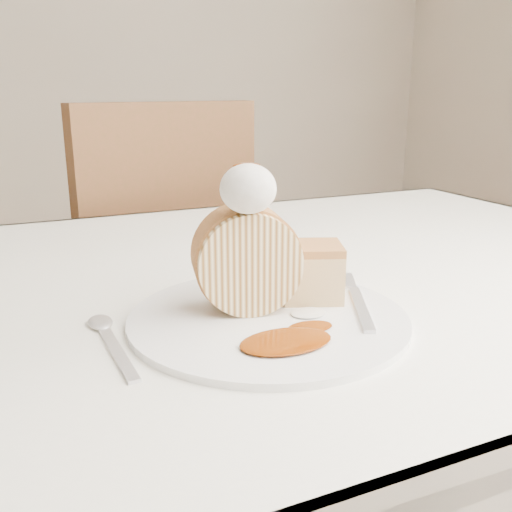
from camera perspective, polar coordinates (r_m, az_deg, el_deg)
name	(u,v)px	position (r m, az deg, el deg)	size (l,w,h in m)	color
table	(252,329)	(0.83, -0.36, -7.34)	(1.40, 0.90, 0.75)	white
chair_far	(151,270)	(1.47, -10.47, -1.38)	(0.56, 0.56, 0.97)	brown
plate	(268,318)	(0.62, 1.22, -6.24)	(0.30, 0.30, 0.01)	white
roulade_slice	(247,260)	(0.62, -0.91, -0.36)	(0.11, 0.11, 0.06)	#FFEAB1
cake_chunk	(312,275)	(0.67, 5.59, -1.91)	(0.07, 0.06, 0.06)	#B87745
whipped_cream	(248,189)	(0.58, -0.80, 6.74)	(0.06, 0.06, 0.05)	white
caramel_drizzle	(247,159)	(0.59, -0.95, 9.66)	(0.03, 0.02, 0.01)	#702A04
caramel_pool	(286,341)	(0.56, 3.01, -8.50)	(0.09, 0.06, 0.00)	#702A04
fork	(361,308)	(0.65, 10.47, -5.18)	(0.02, 0.18, 0.00)	silver
spoon	(118,354)	(0.57, -13.62, -9.46)	(0.02, 0.15, 0.00)	silver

